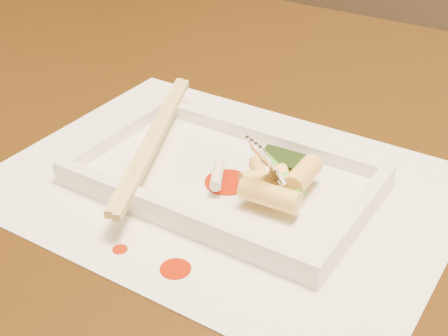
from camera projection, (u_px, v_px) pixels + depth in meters
The scene contains 22 objects.
table at pixel (278, 247), 0.65m from camera, with size 1.40×0.90×0.75m.
placemat at pixel (224, 186), 0.56m from camera, with size 0.40×0.30×0.00m, color white.
sauce_splatter_a at pixel (176, 269), 0.47m from camera, with size 0.02×0.02×0.00m, color #9B1D04.
sauce_splatter_b at pixel (120, 249), 0.49m from camera, with size 0.01×0.01×0.00m, color #9B1D04.
plate_base at pixel (224, 181), 0.56m from camera, with size 0.26×0.16×0.01m, color white.
plate_rim_far at pixel (265, 136), 0.61m from camera, with size 0.26×0.01×0.01m, color white.
plate_rim_near at pixel (175, 213), 0.50m from camera, with size 0.26×0.01×0.01m, color white.
plate_rim_left at pixel (117, 134), 0.61m from camera, with size 0.01×0.14×0.01m, color white.
plate_rim_right at pixel (355, 216), 0.50m from camera, with size 0.01×0.14×0.01m, color white.
veg_piece at pixel (280, 161), 0.57m from camera, with size 0.04×0.03×0.01m, color black.
scallion_white at pixel (217, 174), 0.54m from camera, with size 0.01×0.01×0.04m, color #EAEACC.
scallion_green at pixel (277, 169), 0.55m from camera, with size 0.01×0.01×0.09m, color green.
chopstick_a at pixel (150, 136), 0.59m from camera, with size 0.01×0.25×0.01m, color #D9C26C.
chopstick_b at pixel (157, 138), 0.58m from camera, with size 0.01×0.25×0.01m, color #D9C26C.
fork at pixel (310, 116), 0.50m from camera, with size 0.09×0.10×0.14m, color silver, non-canonical shape.
sauce_blob_0 at pixel (227, 182), 0.55m from camera, with size 0.04×0.04×0.00m, color #9B1D04.
rice_cake_0 at pixel (265, 177), 0.54m from camera, with size 0.02×0.02×0.05m, color #FFE477.
rice_cake_1 at pixel (264, 178), 0.54m from camera, with size 0.02×0.02×0.04m, color #FFE477.
rice_cake_2 at pixel (302, 175), 0.53m from camera, with size 0.02×0.02×0.04m, color #FFE477.
rice_cake_3 at pixel (270, 176), 0.54m from camera, with size 0.02×0.02×0.05m, color #FFE477.
rice_cake_4 at pixel (267, 178), 0.54m from camera, with size 0.02×0.02×0.04m, color #FFE477.
rice_cake_5 at pixel (270, 195), 0.51m from camera, with size 0.02×0.02×0.05m, color #FFE477.
Camera 1 is at (0.22, -0.45, 1.07)m, focal length 50.00 mm.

